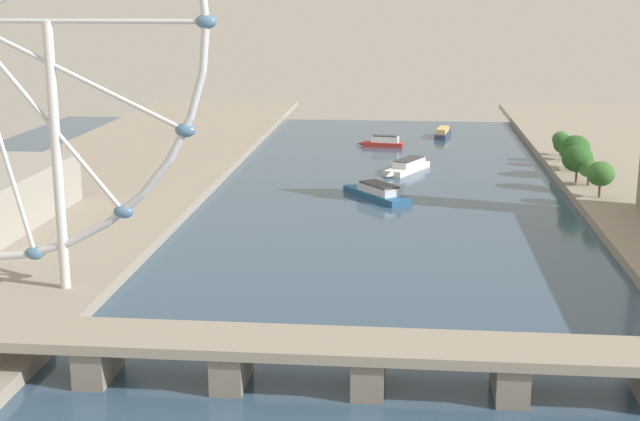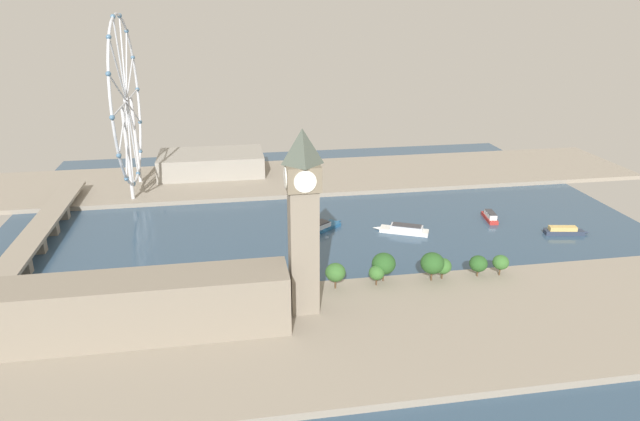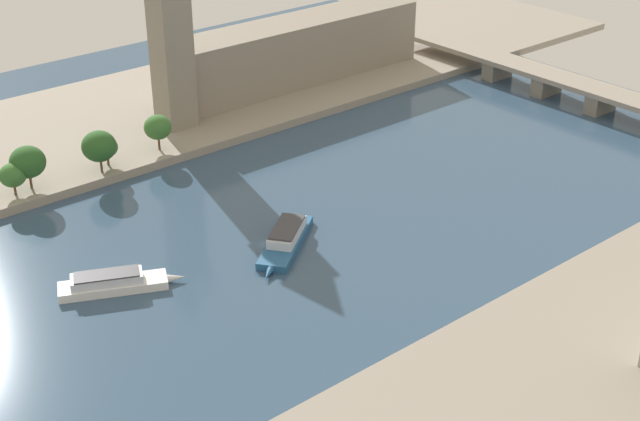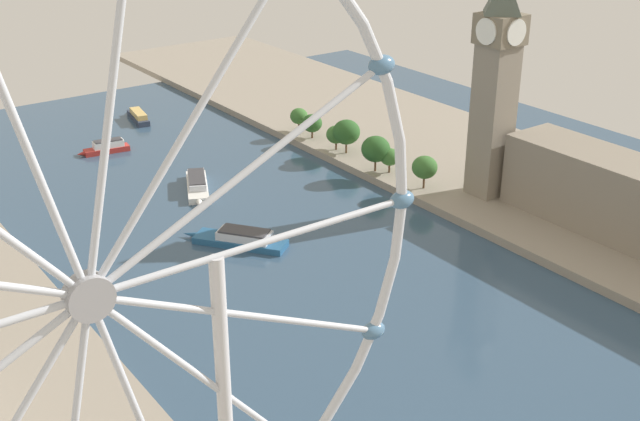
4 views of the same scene
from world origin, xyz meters
name	(u,v)px [view 2 (image 2 of 4)]	position (x,y,z in m)	size (l,w,h in m)	color
ground_plane	(327,233)	(0.00, 0.00, 0.00)	(389.40, 389.40, 0.00)	#334C66
riverbank_left	(375,332)	(-109.70, 0.00, 1.50)	(90.00, 520.00, 3.00)	gray
riverbank_right	(302,177)	(109.70, 0.00, 1.50)	(90.00, 520.00, 3.00)	gray
clock_tower	(303,220)	(-88.46, 26.31, 44.72)	(14.68, 14.68, 80.07)	gray
parliament_block	(145,307)	(-98.17, 91.40, 15.64)	(22.00, 114.18, 25.28)	gray
tree_row_embankment	(415,265)	(-71.80, -29.57, 11.14)	(14.71, 90.90, 14.32)	#513823
ferris_wheel	(127,103)	(94.19, 120.56, 64.85)	(116.27, 3.20, 119.38)	silver
riverside_hall	(211,163)	(127.05, 68.21, 11.05)	(45.69, 79.40, 16.10)	gray
river_bridge	(32,241)	(0.00, 163.34, 6.87)	(201.40, 14.73, 9.43)	gray
tour_boat_0	(404,229)	(-6.79, -45.27, 2.15)	(19.21, 32.29, 5.17)	white
tour_boat_1	(318,228)	(3.94, 4.68, 2.19)	(26.09, 32.53, 5.52)	#235684
tour_boat_2	(490,216)	(4.82, -104.94, 2.30)	(22.50, 8.12, 5.54)	#B22D28
tour_boat_3	(565,231)	(-24.83, -138.01, 2.11)	(9.34, 26.73, 4.95)	#2D384C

